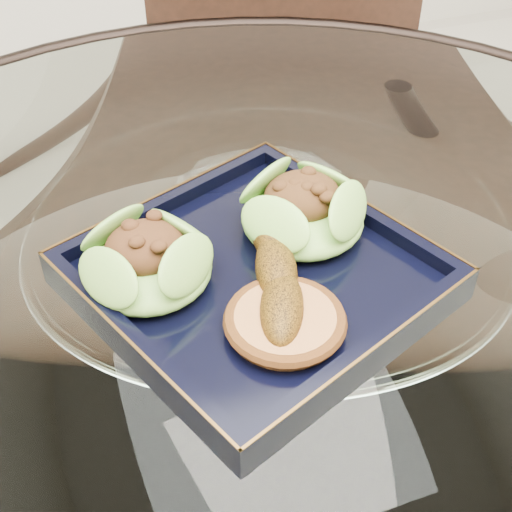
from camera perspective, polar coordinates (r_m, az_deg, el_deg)
name	(u,v)px	position (r m, az deg, el deg)	size (l,w,h in m)	color
dining_table	(267,379)	(0.78, 0.85, -9.84)	(1.13, 1.13, 0.77)	white
dining_chair	(288,123)	(1.17, 2.54, 10.57)	(0.58, 0.58, 1.08)	black
navy_plate	(256,281)	(0.63, 0.00, -2.05)	(0.27, 0.27, 0.02)	black
lettuce_wrap_left	(148,264)	(0.61, -8.66, -0.61)	(0.11, 0.11, 0.04)	#4D8C28
lettuce_wrap_right	(303,213)	(0.66, 3.76, 3.47)	(0.11, 0.11, 0.04)	#5EA42F
roasted_plantain	(276,270)	(0.60, 1.63, -1.10)	(0.17, 0.04, 0.03)	#613D0A
crumb_patty	(285,323)	(0.57, 2.33, -5.36)	(0.09, 0.09, 0.02)	#BC793E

